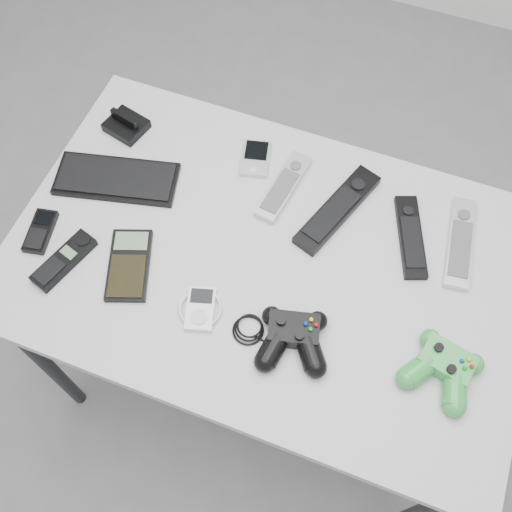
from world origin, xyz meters
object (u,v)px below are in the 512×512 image
(remote_silver_a, at_px, (284,186))
(remote_silver_b, at_px, (460,242))
(calculator, at_px, (129,265))
(controller_green, at_px, (444,367))
(pda, at_px, (255,158))
(mp3_player, at_px, (200,309))
(desk, at_px, (268,272))
(pda_keyboard, at_px, (117,179))
(cordless_handset, at_px, (64,260))
(mobile_phone, at_px, (40,231))
(remote_black_a, at_px, (338,209))
(remote_black_b, at_px, (411,236))
(controller_black, at_px, (293,337))

(remote_silver_a, distance_m, remote_silver_b, 0.40)
(remote_silver_a, relative_size, calculator, 1.16)
(controller_green, bearing_deg, remote_silver_a, 157.74)
(pda, bearing_deg, remote_silver_b, -20.27)
(remote_silver_b, xyz_separation_m, mp3_player, (-0.46, -0.34, -0.00))
(desk, bearing_deg, pda_keyboard, 170.51)
(cordless_handset, bearing_deg, mobile_phone, 168.93)
(pda, xyz_separation_m, cordless_handset, (-0.28, -0.39, 0.00))
(remote_silver_a, bearing_deg, cordless_handset, -129.43)
(desk, distance_m, pda, 0.27)
(remote_black_a, relative_size, remote_black_b, 1.25)
(mp3_player, distance_m, controller_green, 0.48)
(desk, height_order, remote_silver_a, remote_silver_a)
(pda, relative_size, remote_silver_b, 0.45)
(desk, distance_m, pda_keyboard, 0.40)
(pda, height_order, remote_silver_a, remote_silver_a)
(desk, bearing_deg, controller_green, -15.75)
(controller_green, bearing_deg, cordless_handset, -164.21)
(controller_green, bearing_deg, remote_black_a, 149.04)
(remote_silver_a, distance_m, mp3_player, 0.34)
(calculator, bearing_deg, controller_green, -19.25)
(pda_keyboard, bearing_deg, controller_black, -37.40)
(calculator, xyz_separation_m, mp3_player, (0.18, -0.04, 0.00))
(pda, xyz_separation_m, mobile_phone, (-0.36, -0.35, 0.00))
(mobile_phone, distance_m, calculator, 0.21)
(remote_black_b, bearing_deg, calculator, -173.44)
(mp3_player, bearing_deg, desk, 44.24)
(pda, bearing_deg, mp3_player, -99.53)
(calculator, height_order, controller_green, controller_green)
(pda, bearing_deg, desk, -76.80)
(remote_silver_a, xyz_separation_m, remote_black_b, (0.30, -0.02, -0.00))
(pda_keyboard, bearing_deg, pda, 17.52)
(remote_silver_a, bearing_deg, remote_silver_b, 7.39)
(mobile_phone, relative_size, controller_black, 0.44)
(calculator, xyz_separation_m, controller_green, (0.66, 0.01, 0.02))
(remote_silver_a, relative_size, mp3_player, 2.07)
(pda_keyboard, distance_m, controller_black, 0.54)
(pda_keyboard, xyz_separation_m, controller_black, (0.50, -0.22, 0.02))
(controller_black, bearing_deg, desk, 110.44)
(desk, relative_size, remote_silver_a, 5.69)
(pda, height_order, calculator, same)
(pda, distance_m, remote_black_b, 0.39)
(mobile_phone, height_order, cordless_handset, cordless_handset)
(mobile_phone, distance_m, controller_black, 0.59)
(remote_silver_b, xyz_separation_m, cordless_handset, (-0.76, -0.34, 0.00))
(pda_keyboard, relative_size, mobile_phone, 2.61)
(calculator, bearing_deg, mobile_phone, 158.55)
(pda, distance_m, mp3_player, 0.39)
(mp3_player, bearing_deg, pda_keyboard, 126.60)
(remote_silver_a, xyz_separation_m, remote_silver_b, (0.40, -0.00, 0.00))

